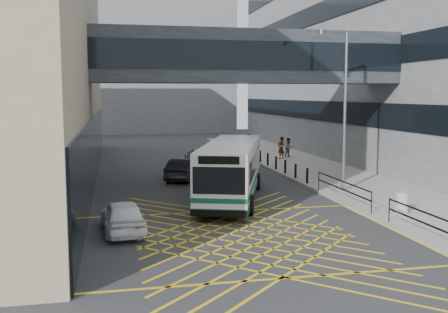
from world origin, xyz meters
TOP-DOWN VIEW (x-y plane):
  - ground at (0.00, 0.00)m, footprint 120.00×120.00m
  - building_right at (23.98, 24.00)m, footprint 24.09×44.00m
  - building_far at (-2.00, 60.00)m, footprint 28.00×16.00m
  - skybridge at (3.00, 12.00)m, footprint 20.00×4.10m
  - pavement at (9.00, 15.00)m, footprint 6.00×54.00m
  - box_junction at (0.00, 0.00)m, footprint 12.00×9.00m
  - bus at (1.06, 7.13)m, footprint 5.59×10.66m
  - car_white at (-4.50, 1.67)m, footprint 2.06×4.28m
  - car_dark at (-0.51, 13.76)m, footprint 3.22×4.65m
  - car_silver at (1.68, 20.59)m, footprint 2.02×4.54m
  - street_lamp at (7.15, 7.44)m, footprint 1.91×0.76m
  - litter_bin at (7.47, 1.77)m, footprint 0.54×0.54m
  - kerb_railings at (6.15, 1.78)m, footprint 0.05×12.54m
  - bollards at (6.25, 15.00)m, footprint 0.14×10.14m
  - pedestrian_a at (8.42, 21.51)m, footprint 0.86×0.79m
  - pedestrian_b at (9.41, 22.50)m, footprint 0.88×0.68m
  - pedestrian_c at (7.19, 27.25)m, footprint 1.06×0.89m

SIDE VIEW (x-z plane):
  - ground at x=0.00m, z-range 0.00..0.00m
  - box_junction at x=0.00m, z-range 0.00..0.01m
  - pavement at x=9.00m, z-range 0.00..0.16m
  - bollards at x=6.25m, z-range 0.16..1.06m
  - litter_bin at x=7.47m, z-range 0.16..1.09m
  - car_white at x=-4.50m, z-range 0.00..1.32m
  - car_dark at x=-0.51m, z-range 0.00..1.36m
  - car_silver at x=1.68m, z-range 0.00..1.40m
  - kerb_railings at x=6.15m, z-range 0.38..1.38m
  - pedestrian_b at x=9.41m, z-range 0.16..1.74m
  - pedestrian_c at x=7.19m, z-range 0.16..1.79m
  - pedestrian_a at x=8.42m, z-range 0.16..1.94m
  - bus at x=1.06m, z-range 0.11..3.03m
  - street_lamp at x=7.15m, z-range 0.75..9.23m
  - skybridge at x=3.00m, z-range 6.00..9.00m
  - building_far at x=-2.00m, z-range 0.00..18.00m
  - building_right at x=23.98m, z-range 0.00..20.00m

